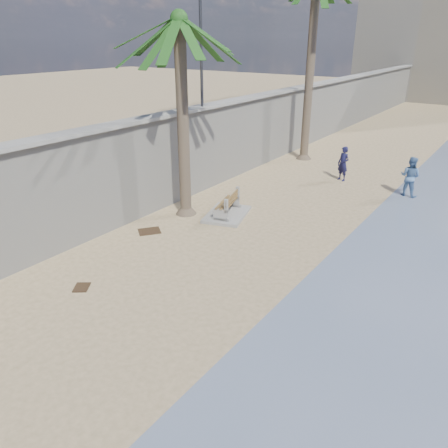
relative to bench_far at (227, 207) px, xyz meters
The scene contains 10 objects.
ground_plane 10.30m from the bench_far, 76.17° to the right, with size 140.00×140.00×0.00m, color tan.
seawall 10.46m from the bench_far, 105.31° to the left, with size 0.45×70.00×3.50m, color gray.
wall_cap 10.85m from the bench_far, 105.31° to the left, with size 0.80×70.00×0.12m, color gray.
bench_far is the anchor object (origin of this frame).
palm_mid 6.54m from the bench_far, 153.33° to the right, with size 5.00×5.00×7.71m.
streetlight 7.09m from the bench_far, 142.79° to the left, with size 0.28×0.28×5.12m.
person_a 7.06m from the bench_far, 74.03° to the left, with size 0.67×0.45×1.84m, color #131335.
person_b 8.08m from the bench_far, 51.29° to the left, with size 0.91×0.71×1.89m, color #4B6C9B.
debris_c 3.12m from the bench_far, 116.67° to the right, with size 0.75×0.60×0.03m, color #382616.
debris_d 6.55m from the bench_far, 92.62° to the right, with size 0.48×0.39×0.03m, color #382616.
Camera 1 is at (6.26, -2.67, 6.30)m, focal length 35.00 mm.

